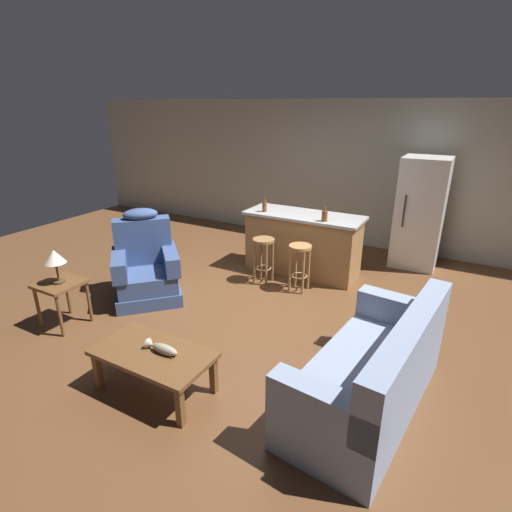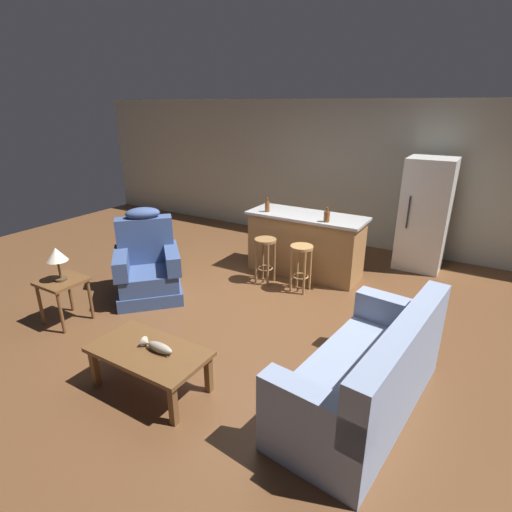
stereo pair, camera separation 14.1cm
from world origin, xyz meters
name	(u,v)px [view 2 (the right image)]	position (x,y,z in m)	size (l,w,h in m)	color
ground_plane	(261,307)	(0.00, 0.00, 0.00)	(12.00, 12.00, 0.00)	brown
back_wall	(348,174)	(0.00, 3.12, 1.30)	(12.00, 0.05, 2.60)	#B2B2A3
coffee_table	(149,355)	(-0.08, -1.92, 0.36)	(1.10, 0.60, 0.42)	brown
fish_figurine	(157,347)	(0.01, -1.89, 0.46)	(0.34, 0.10, 0.10)	#4C3823
couch	(368,376)	(1.73, -1.15, 0.34)	(1.04, 1.98, 0.94)	#8493B2
recliner_near_lamp	(148,266)	(-1.53, -0.48, 0.42)	(1.19, 1.19, 1.20)	#384C7A
end_table	(63,287)	(-1.85, -1.55, 0.46)	(0.48, 0.48, 0.56)	brown
table_lamp	(57,256)	(-1.84, -1.56, 0.87)	(0.24, 0.24, 0.41)	#4C3823
kitchen_island	(305,244)	(0.00, 1.35, 0.48)	(1.80, 0.70, 0.95)	#9E7042
bar_stool_left	(265,252)	(-0.36, 0.72, 0.47)	(0.32, 0.32, 0.68)	olive
bar_stool_right	(301,260)	(0.22, 0.72, 0.47)	(0.32, 0.32, 0.68)	#A87A47
refrigerator	(425,215)	(1.49, 2.55, 0.88)	(0.70, 0.69, 1.76)	white
bottle_tall_green	(327,216)	(0.40, 1.13, 1.03)	(0.09, 0.09, 0.21)	brown
bottle_short_amber	(267,206)	(-0.59, 1.18, 1.04)	(0.07, 0.07, 0.22)	brown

